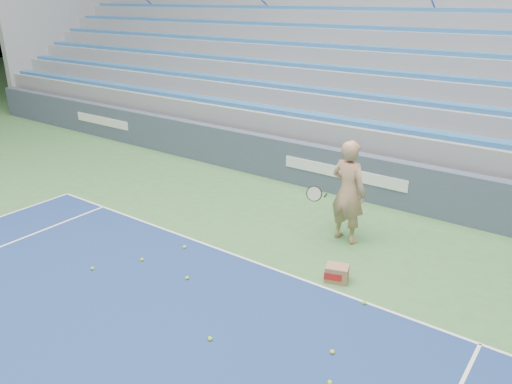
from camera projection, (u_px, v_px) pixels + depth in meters
sponsor_barrier at (346, 173)px, 12.01m from camera, size 30.00×0.32×1.10m
bleachers at (432, 70)px, 15.64m from camera, size 31.00×9.15×7.30m
tennis_player at (348, 192)px, 9.58m from camera, size 1.02×0.92×2.05m
ball_box at (337, 273)px, 8.47m from camera, size 0.45×0.40×0.28m
tennis_ball_0 at (364, 303)px, 7.84m from camera, size 0.07×0.07×0.07m
tennis_ball_1 at (187, 278)px, 8.53m from camera, size 0.07×0.07×0.07m
tennis_ball_2 at (92, 269)px, 8.83m from camera, size 0.07×0.07×0.07m
tennis_ball_3 at (210, 339)px, 7.02m from camera, size 0.07×0.07×0.07m
tennis_ball_4 at (142, 260)px, 9.12m from camera, size 0.07×0.07×0.07m
tennis_ball_5 at (330, 383)px, 6.23m from camera, size 0.07×0.07×0.07m
tennis_ball_6 at (332, 352)px, 6.76m from camera, size 0.07×0.07×0.07m
tennis_ball_7 at (185, 247)px, 9.59m from camera, size 0.07×0.07×0.07m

